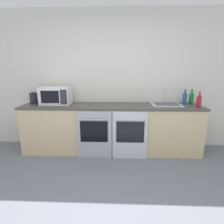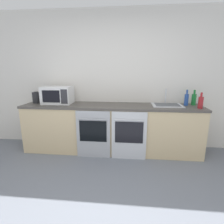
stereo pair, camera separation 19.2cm
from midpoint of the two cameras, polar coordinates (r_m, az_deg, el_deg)
name	(u,v)px [view 2 (the right image)]	position (r m, az deg, el deg)	size (l,w,h in m)	color
wall_back	(113,81)	(3.46, 1.96, 10.15)	(10.00, 0.06, 2.60)	silver
counter_back	(111,128)	(3.29, 1.44, -5.24)	(3.23, 0.63, 0.88)	#D1B789
oven_left	(93,134)	(3.03, -4.34, -7.28)	(0.59, 0.06, 0.84)	#A8AAAF
oven_right	(129,136)	(2.99, 7.40, -7.65)	(0.59, 0.06, 0.84)	silver
microwave	(58,95)	(3.43, -15.83, 5.33)	(0.54, 0.36, 0.32)	silver
bottle_blue	(186,99)	(3.42, 24.62, 3.77)	(0.07, 0.07, 0.28)	#234793
bottle_red	(201,102)	(3.26, 28.50, 2.83)	(0.08, 0.08, 0.26)	maroon
bottle_green	(194,99)	(3.52, 26.59, 3.77)	(0.08, 0.08, 0.27)	#19722D
kettle	(36,98)	(3.63, -22.09, 4.40)	(0.15, 0.15, 0.22)	#232326
sink	(167,105)	(3.30, 19.10, 2.27)	(0.52, 0.42, 0.29)	silver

